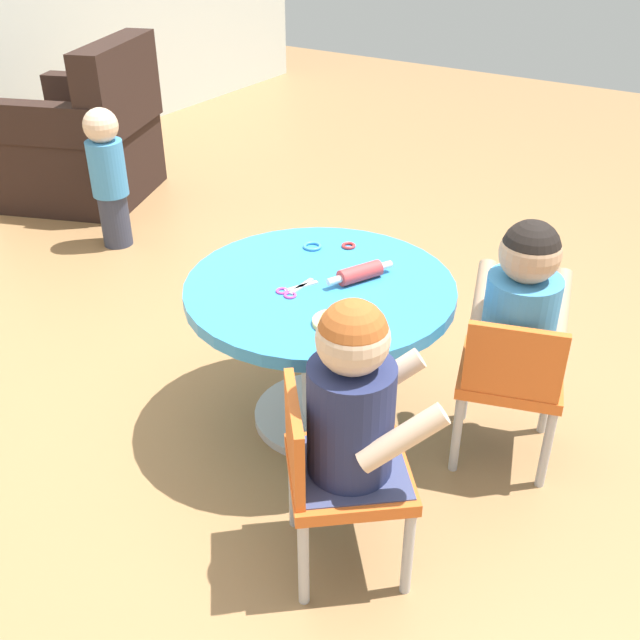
{
  "coord_description": "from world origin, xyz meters",
  "views": [
    {
      "loc": [
        -1.65,
        -1.06,
        1.59
      ],
      "look_at": [
        0.0,
        0.0,
        0.39
      ],
      "focal_mm": 41.57,
      "sensor_mm": 36.0,
      "label": 1
    }
  ],
  "objects_px": {
    "toddler_standing": "(108,174)",
    "rolling_pin": "(360,273)",
    "child_chair_right": "(510,377)",
    "seated_child_right": "(522,305)",
    "craft_scissors": "(293,290)",
    "craft_table": "(320,322)",
    "armchair_dark": "(86,143)",
    "child_chair_left": "(335,472)",
    "seated_child_left": "(353,398)"
  },
  "relations": [
    {
      "from": "craft_scissors",
      "to": "craft_table",
      "type": "bearing_deg",
      "value": -27.27
    },
    {
      "from": "armchair_dark",
      "to": "rolling_pin",
      "type": "distance_m",
      "value": 2.42
    },
    {
      "from": "craft_table",
      "to": "seated_child_left",
      "type": "xyz_separation_m",
      "value": [
        -0.45,
        -0.38,
        0.15
      ]
    },
    {
      "from": "seated_child_right",
      "to": "craft_scissors",
      "type": "xyz_separation_m",
      "value": [
        -0.26,
        0.61,
        -0.01
      ]
    },
    {
      "from": "child_chair_left",
      "to": "craft_scissors",
      "type": "distance_m",
      "value": 0.6
    },
    {
      "from": "child_chair_right",
      "to": "toddler_standing",
      "type": "distance_m",
      "value": 2.2
    },
    {
      "from": "craft_table",
      "to": "seated_child_right",
      "type": "relative_size",
      "value": 1.62
    },
    {
      "from": "seated_child_right",
      "to": "child_chair_left",
      "type": "bearing_deg",
      "value": 162.21
    },
    {
      "from": "seated_child_left",
      "to": "seated_child_right",
      "type": "height_order",
      "value": "same"
    },
    {
      "from": "toddler_standing",
      "to": "rolling_pin",
      "type": "height_order",
      "value": "toddler_standing"
    },
    {
      "from": "seated_child_left",
      "to": "rolling_pin",
      "type": "bearing_deg",
      "value": 28.7
    },
    {
      "from": "child_chair_right",
      "to": "craft_scissors",
      "type": "xyz_separation_m",
      "value": [
        -0.23,
        0.62,
        0.21
      ]
    },
    {
      "from": "seated_child_left",
      "to": "armchair_dark",
      "type": "height_order",
      "value": "armchair_dark"
    },
    {
      "from": "toddler_standing",
      "to": "child_chair_left",
      "type": "bearing_deg",
      "value": -119.28
    },
    {
      "from": "craft_table",
      "to": "child_chair_left",
      "type": "bearing_deg",
      "value": -143.5
    },
    {
      "from": "child_chair_right",
      "to": "rolling_pin",
      "type": "xyz_separation_m",
      "value": [
        -0.06,
        0.49,
        0.24
      ]
    },
    {
      "from": "child_chair_right",
      "to": "craft_scissors",
      "type": "relative_size",
      "value": 3.8
    },
    {
      "from": "child_chair_left",
      "to": "armchair_dark",
      "type": "xyz_separation_m",
      "value": [
        1.45,
        2.5,
        0.0
      ]
    },
    {
      "from": "child_chair_right",
      "to": "toddler_standing",
      "type": "xyz_separation_m",
      "value": [
        0.46,
        2.15,
        0.05
      ]
    },
    {
      "from": "child_chair_left",
      "to": "craft_scissors",
      "type": "bearing_deg",
      "value": 45.08
    },
    {
      "from": "toddler_standing",
      "to": "craft_scissors",
      "type": "bearing_deg",
      "value": -114.15
    },
    {
      "from": "craft_table",
      "to": "armchair_dark",
      "type": "bearing_deg",
      "value": 65.58
    },
    {
      "from": "toddler_standing",
      "to": "rolling_pin",
      "type": "distance_m",
      "value": 1.75
    },
    {
      "from": "toddler_standing",
      "to": "craft_scissors",
      "type": "relative_size",
      "value": 4.77
    },
    {
      "from": "child_chair_right",
      "to": "rolling_pin",
      "type": "relative_size",
      "value": 2.47
    },
    {
      "from": "seated_child_right",
      "to": "craft_scissors",
      "type": "bearing_deg",
      "value": 113.49
    },
    {
      "from": "toddler_standing",
      "to": "rolling_pin",
      "type": "xyz_separation_m",
      "value": [
        -0.52,
        -1.67,
        0.18
      ]
    },
    {
      "from": "armchair_dark",
      "to": "child_chair_left",
      "type": "bearing_deg",
      "value": -120.14
    },
    {
      "from": "armchair_dark",
      "to": "rolling_pin",
      "type": "xyz_separation_m",
      "value": [
        -0.89,
        -2.24,
        0.23
      ]
    },
    {
      "from": "seated_child_right",
      "to": "toddler_standing",
      "type": "height_order",
      "value": "seated_child_right"
    },
    {
      "from": "child_chair_right",
      "to": "seated_child_right",
      "type": "distance_m",
      "value": 0.23
    },
    {
      "from": "seated_child_left",
      "to": "child_chair_right",
      "type": "height_order",
      "value": "seated_child_left"
    },
    {
      "from": "seated_child_left",
      "to": "child_chair_right",
      "type": "relative_size",
      "value": 0.95
    },
    {
      "from": "craft_table",
      "to": "child_chair_right",
      "type": "xyz_separation_m",
      "value": [
        0.14,
        -0.58,
        -0.08
      ]
    },
    {
      "from": "child_chair_left",
      "to": "craft_scissors",
      "type": "height_order",
      "value": "child_chair_left"
    },
    {
      "from": "child_chair_left",
      "to": "rolling_pin",
      "type": "relative_size",
      "value": 2.47
    },
    {
      "from": "child_chair_left",
      "to": "toddler_standing",
      "type": "relative_size",
      "value": 0.8
    },
    {
      "from": "craft_table",
      "to": "child_chair_left",
      "type": "relative_size",
      "value": 1.54
    },
    {
      "from": "seated_child_right",
      "to": "rolling_pin",
      "type": "distance_m",
      "value": 0.48
    },
    {
      "from": "toddler_standing",
      "to": "craft_scissors",
      "type": "height_order",
      "value": "toddler_standing"
    },
    {
      "from": "child_chair_right",
      "to": "craft_scissors",
      "type": "bearing_deg",
      "value": 110.03
    },
    {
      "from": "child_chair_right",
      "to": "seated_child_right",
      "type": "bearing_deg",
      "value": 17.29
    },
    {
      "from": "child_chair_left",
      "to": "toddler_standing",
      "type": "height_order",
      "value": "toddler_standing"
    },
    {
      "from": "toddler_standing",
      "to": "craft_table",
      "type": "bearing_deg",
      "value": -111.0
    },
    {
      "from": "craft_table",
      "to": "craft_scissors",
      "type": "bearing_deg",
      "value": 152.73
    },
    {
      "from": "armchair_dark",
      "to": "craft_table",
      "type": "bearing_deg",
      "value": -114.42
    },
    {
      "from": "craft_table",
      "to": "seated_child_right",
      "type": "bearing_deg",
      "value": -72.21
    },
    {
      "from": "child_chair_right",
      "to": "toddler_standing",
      "type": "height_order",
      "value": "toddler_standing"
    },
    {
      "from": "craft_table",
      "to": "toddler_standing",
      "type": "relative_size",
      "value": 1.23
    },
    {
      "from": "child_chair_left",
      "to": "seated_child_left",
      "type": "bearing_deg",
      "value": -50.15
    }
  ]
}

